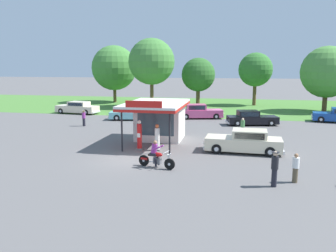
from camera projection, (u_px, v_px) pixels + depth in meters
The scene contains 20 objects.
ground_plane at pixel (130, 160), 21.22m from camera, with size 300.00×300.00×0.00m, color #5B5959.
grass_verge_strip at pixel (192, 106), 50.18m from camera, with size 120.00×24.00×0.01m, color #477A33.
service_station_kiosk at pixel (159, 117), 26.61m from camera, with size 4.19×6.75×3.53m.
gas_pump_nearside at pixel (139, 136), 23.62m from camera, with size 0.44×0.44×2.07m.
gas_pump_offside at pixel (157, 139), 23.39m from camera, with size 0.44×0.44×1.83m.
motorcycle_with_rider at pixel (156, 156), 19.44m from camera, with size 2.26×0.88×1.58m.
featured_classic_sedan at pixel (244, 142), 22.89m from camera, with size 5.28×2.06×1.55m.
parked_car_back_row_centre at pixel (199, 112), 37.79m from camera, with size 5.30×2.90×1.59m.
parked_car_back_row_centre_right at pixel (251, 118), 33.57m from camera, with size 5.26×2.79×1.45m.
parked_car_back_row_left at pixel (134, 114), 36.84m from camera, with size 5.65×2.63×1.42m.
parked_car_back_row_centre_left at pixel (78, 108), 41.82m from camera, with size 5.60×2.56×1.47m.
bystander_strolling_foreground at pixel (275, 168), 16.29m from camera, with size 0.38×0.38×1.75m.
bystander_chatting_near_pumps at pixel (243, 127), 28.14m from camera, with size 0.34×0.34×1.53m.
bystander_standing_back_lot at pixel (296, 167), 16.91m from camera, with size 0.34×0.34×1.49m.
bystander_leaning_by_kiosk at pixel (84, 118), 32.95m from camera, with size 0.34×0.34×1.52m.
tree_oak_centre at pixel (255, 70), 49.79m from camera, with size 4.94×4.94×7.72m.
tree_oak_far_left at pixel (198, 75), 50.32m from camera, with size 4.95×4.95×6.98m.
tree_oak_distant_spare at pixel (150, 62), 47.32m from camera, with size 6.43×6.43×9.59m.
tree_oak_left at pixel (114, 68), 54.02m from camera, with size 7.07×7.07×9.01m.
tree_oak_right at pixel (327, 72), 42.72m from camera, with size 6.47×6.47×8.26m.
Camera 1 is at (6.43, -19.65, 5.73)m, focal length 36.45 mm.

